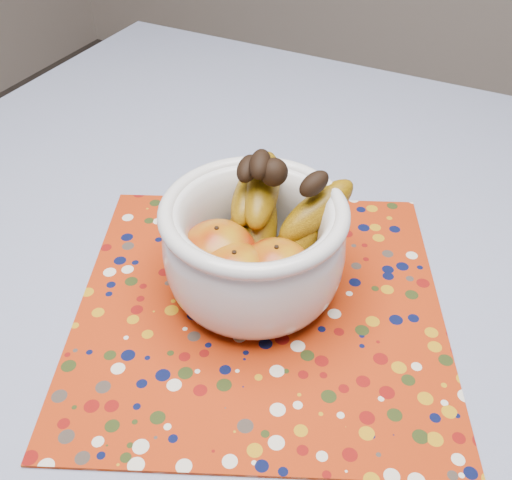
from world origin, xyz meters
TOP-DOWN VIEW (x-y plane):
  - table at (0.00, 0.00)m, footprint 1.20×1.20m
  - tablecloth at (0.00, 0.00)m, footprint 1.32×1.32m
  - placemat at (0.01, -0.04)m, footprint 0.56×0.56m
  - fruit_bowl at (-0.01, -0.01)m, footprint 0.23×0.23m

SIDE VIEW (x-z plane):
  - table at x=0.00m, z-range 0.30..1.05m
  - tablecloth at x=0.00m, z-range 0.75..0.76m
  - placemat at x=0.01m, z-range 0.76..0.76m
  - fruit_bowl at x=-0.01m, z-range 0.75..0.93m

